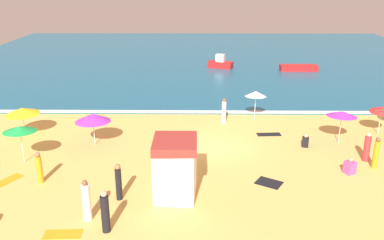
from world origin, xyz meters
name	(u,v)px	position (x,y,z in m)	size (l,w,h in m)	color
ground_plane	(215,146)	(0.00, 0.00, 0.00)	(60.00, 60.00, 0.00)	#EDBC60
ocean_water	(205,58)	(0.00, 28.00, 0.05)	(60.00, 44.00, 0.10)	#196084
wave_breaker_foam	(211,112)	(0.00, 6.30, 0.10)	(57.00, 0.70, 0.01)	white
lifeguard_cabana	(175,168)	(-2.09, -5.86, 1.45)	(1.98, 2.27, 2.84)	white
beach_umbrella_0	(22,111)	(-12.24, 1.70, 1.65)	(2.89, 2.90, 1.90)	silver
beach_umbrella_1	(382,109)	(10.76, 2.14, 1.71)	(2.11, 2.12, 1.97)	silver
beach_umbrella_2	(20,129)	(-10.67, -2.37, 1.99)	(2.06, 2.07, 2.19)	silver
beach_umbrella_3	(93,118)	(-7.35, 0.20, 1.75)	(2.30, 2.31, 2.02)	silver
beach_umbrella_4	(256,94)	(3.03, 4.73, 1.97)	(1.63, 1.65, 2.22)	silver
beach_umbrella_5	(342,114)	(7.71, 0.68, 1.88)	(2.44, 2.44, 2.10)	silver
beachgoer_0	(224,111)	(0.79, 4.16, 0.87)	(0.42, 0.42, 1.81)	white
beachgoer_1	(86,202)	(-5.72, -7.95, 0.89)	(0.38, 0.38, 1.89)	white
beachgoer_2	(305,141)	(5.47, 0.03, 0.36)	(0.47, 0.47, 0.84)	black
beachgoer_3	(159,166)	(-3.06, -3.52, 0.36)	(0.46, 0.46, 0.84)	green
beachgoer_4	(350,167)	(6.90, -3.49, 0.36)	(0.64, 0.64, 0.88)	#D84CA5
beachgoer_8	(119,182)	(-4.69, -6.24, 0.89)	(0.33, 0.33, 1.79)	black
beachgoer_9	(105,212)	(-4.76, -8.76, 0.88)	(0.36, 0.36, 1.85)	black
beachgoer_10	(39,168)	(-8.92, -4.65, 0.81)	(0.30, 0.30, 1.66)	orange
beachgoer_11	(376,153)	(8.46, -2.85, 0.86)	(0.35, 0.35, 1.78)	orange
beachgoer_12	(367,148)	(8.35, -1.93, 0.77)	(0.49, 0.49, 1.66)	red
beach_towel_0	(269,134)	(3.61, 1.99, 0.01)	(1.59, 0.73, 0.01)	black
beach_towel_1	(7,181)	(-10.69, -4.53, 0.01)	(1.33, 1.70, 0.01)	orange
beach_towel_2	(269,183)	(2.52, -4.59, 0.01)	(1.56, 1.45, 0.01)	black
beach_towel_4	(63,234)	(-6.48, -8.99, 0.01)	(1.56, 0.75, 0.01)	orange
small_boat_0	(299,68)	(9.85, 20.46, 0.40)	(3.93, 1.31, 0.60)	red
small_boat_1	(220,63)	(1.52, 21.89, 0.59)	(2.93, 2.13, 1.51)	red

